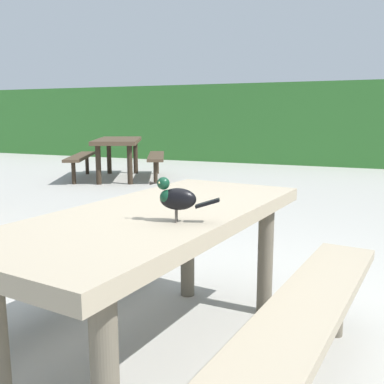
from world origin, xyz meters
TOP-DOWN VIEW (x-y plane):
  - ground_plane at (0.00, 0.00)m, footprint 60.00×60.00m
  - hedge_wall at (0.00, 9.19)m, footprint 28.00×1.65m
  - picnic_table_foreground at (-0.25, -0.22)m, footprint 1.90×1.92m
  - bird_grackle at (-0.08, -0.42)m, footprint 0.28×0.11m
  - picnic_table_mid_right at (-3.68, 4.95)m, footprint 2.25×2.27m

SIDE VIEW (x-z plane):
  - ground_plane at x=0.00m, z-range 0.00..0.00m
  - picnic_table_foreground at x=-0.25m, z-range 0.19..0.93m
  - picnic_table_mid_right at x=-3.68m, z-range 0.19..0.93m
  - bird_grackle at x=-0.08m, z-range 0.75..0.94m
  - hedge_wall at x=0.00m, z-range 0.00..1.92m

